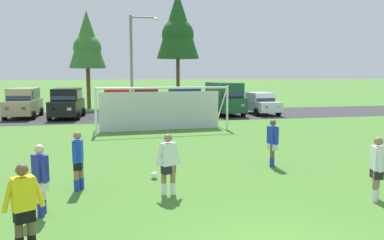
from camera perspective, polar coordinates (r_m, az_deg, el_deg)
The scene contains 20 objects.
ground_plane at distance 20.96m, azimuth -4.61°, elevation -1.97°, with size 400.00×400.00×0.00m, color #477A2D.
parking_lot_strip at distance 29.90m, azimuth -7.01°, elevation 0.65°, with size 52.00×8.40×0.01m, color #333335.
soccer_ball at distance 11.99m, azimuth -5.60°, elevation -8.15°, with size 0.22×0.22×0.22m.
soccer_goal at distance 21.89m, azimuth -4.49°, elevation 1.81°, with size 7.53×2.43×2.57m.
referee at distance 7.65m, azimuth -23.59°, elevation -11.91°, with size 0.73×0.38×1.64m.
player_striker_near at distance 10.85m, azimuth 25.67°, elevation -6.53°, with size 0.38×0.70×1.64m.
player_midfield_center at distance 9.45m, azimuth -21.47°, elevation -8.25°, with size 0.42×0.70×1.64m.
player_defender_far at distance 13.69m, azimuth 11.82°, elevation -3.32°, with size 0.29×0.75×1.64m.
player_winger_left at distance 11.13m, azimuth -16.48°, elevation -5.81°, with size 0.27×0.73×1.64m.
player_winger_right at distance 10.29m, azimuth -3.53°, elevation -6.56°, with size 0.73×0.38×1.64m.
parked_car_slot_far_left at distance 30.79m, azimuth -23.64°, elevation 2.38°, with size 2.25×4.66×2.16m.
parked_car_slot_left at distance 29.33m, azimuth -17.98°, elevation 2.42°, with size 2.40×4.73×2.16m.
parked_car_slot_center_left at distance 29.43m, azimuth -10.99°, elevation 2.65°, with size 2.28×4.67×2.16m.
parked_car_slot_center at distance 30.60m, azimuth -6.86°, elevation 2.88°, with size 2.32×4.70×2.16m.
parked_car_slot_center_right at distance 29.17m, azimuth -1.09°, elevation 2.73°, with size 2.37×4.72×2.16m.
parked_car_slot_right at distance 30.44m, azimuth 4.79°, elevation 3.31°, with size 2.36×4.88×2.52m.
parked_car_slot_far_right at distance 31.10m, azimuth 10.09°, elevation 2.45°, with size 2.15×4.26×1.72m.
tree_left_edge at distance 37.07m, azimuth -15.26°, elevation 11.11°, with size 3.34×3.34×8.90m.
tree_mid_left at distance 39.20m, azimuth -2.12°, elevation 13.55°, with size 4.24×4.24×11.32m.
street_lamp at distance 25.11m, azimuth -8.49°, elevation 7.59°, with size 2.00×0.32×6.86m.
Camera 1 is at (-2.83, -5.52, 3.21)m, focal length 36.07 mm.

